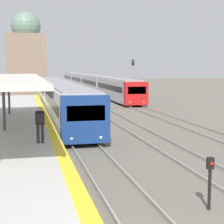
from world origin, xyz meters
TOP-DOWN VIEW (x-y plane):
  - platform_canopy at (-4.16, 14.61)m, footprint 4.00×18.08m
  - person_on_platform at (-2.45, 10.65)m, footprint 0.40×0.40m
  - train_near at (0.00, 28.48)m, footprint 2.61×31.30m
  - train_far at (8.34, 61.37)m, footprint 2.54×60.59m
  - signal_post_near at (2.25, 3.64)m, footprint 0.20×0.21m
  - signal_mast_far at (9.96, 38.08)m, footprint 0.28×0.29m
  - distant_domed_building at (-2.63, 48.71)m, footprint 5.32×5.32m

SIDE VIEW (x-z plane):
  - signal_post_near at x=2.25m, z-range 0.21..1.83m
  - train_far at x=8.34m, z-range 0.16..2.99m
  - train_near at x=0.00m, z-range 0.17..3.09m
  - person_on_platform at x=-2.45m, z-range 1.02..2.68m
  - signal_mast_far at x=9.96m, z-range 0.65..5.78m
  - platform_canopy at x=-4.16m, z-range 2.18..5.06m
  - distant_domed_building at x=-2.63m, z-range -0.39..11.58m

